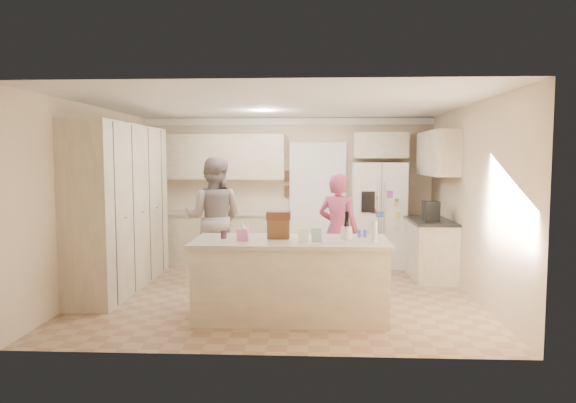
{
  "coord_description": "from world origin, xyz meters",
  "views": [
    {
      "loc": [
        0.44,
        -7.03,
        1.87
      ],
      "look_at": [
        0.1,
        0.35,
        1.25
      ],
      "focal_mm": 32.0,
      "sensor_mm": 36.0,
      "label": 1
    }
  ],
  "objects_px": {
    "coffee_maker": "(431,211)",
    "tissue_box": "(243,235)",
    "refrigerator": "(378,214)",
    "teen_boy": "(214,218)",
    "utensil_crock": "(346,233)",
    "teen_girl": "(338,230)",
    "dollhouse_body": "(279,229)",
    "island_base": "(291,280)"
  },
  "relations": [
    {
      "from": "refrigerator",
      "to": "island_base",
      "type": "height_order",
      "value": "refrigerator"
    },
    {
      "from": "tissue_box",
      "to": "utensil_crock",
      "type": "bearing_deg",
      "value": 7.13
    },
    {
      "from": "refrigerator",
      "to": "teen_boy",
      "type": "relative_size",
      "value": 0.95
    },
    {
      "from": "refrigerator",
      "to": "tissue_box",
      "type": "distance_m",
      "value": 3.65
    },
    {
      "from": "island_base",
      "to": "refrigerator",
      "type": "bearing_deg",
      "value": 64.89
    },
    {
      "from": "coffee_maker",
      "to": "refrigerator",
      "type": "bearing_deg",
      "value": 120.79
    },
    {
      "from": "tissue_box",
      "to": "refrigerator",
      "type": "bearing_deg",
      "value": 57.72
    },
    {
      "from": "refrigerator",
      "to": "teen_boy",
      "type": "distance_m",
      "value": 2.89
    },
    {
      "from": "utensil_crock",
      "to": "tissue_box",
      "type": "distance_m",
      "value": 1.21
    },
    {
      "from": "coffee_maker",
      "to": "island_base",
      "type": "bearing_deg",
      "value": -137.17
    },
    {
      "from": "island_base",
      "to": "teen_girl",
      "type": "bearing_deg",
      "value": 67.17
    },
    {
      "from": "coffee_maker",
      "to": "tissue_box",
      "type": "bearing_deg",
      "value": -142.43
    },
    {
      "from": "tissue_box",
      "to": "teen_boy",
      "type": "relative_size",
      "value": 0.07
    },
    {
      "from": "teen_boy",
      "to": "teen_girl",
      "type": "relative_size",
      "value": 1.14
    },
    {
      "from": "dollhouse_body",
      "to": "teen_boy",
      "type": "bearing_deg",
      "value": 122.18
    },
    {
      "from": "refrigerator",
      "to": "dollhouse_body",
      "type": "distance_m",
      "value": 3.28
    },
    {
      "from": "dollhouse_body",
      "to": "teen_girl",
      "type": "bearing_deg",
      "value": 60.8
    },
    {
      "from": "teen_girl",
      "to": "teen_boy",
      "type": "bearing_deg",
      "value": 12.49
    },
    {
      "from": "teen_boy",
      "to": "refrigerator",
      "type": "bearing_deg",
      "value": -154.0
    },
    {
      "from": "island_base",
      "to": "tissue_box",
      "type": "height_order",
      "value": "tissue_box"
    },
    {
      "from": "coffee_maker",
      "to": "utensil_crock",
      "type": "xyz_separation_m",
      "value": [
        -1.4,
        -1.85,
        -0.07
      ]
    },
    {
      "from": "island_base",
      "to": "teen_boy",
      "type": "height_order",
      "value": "teen_boy"
    },
    {
      "from": "tissue_box",
      "to": "teen_girl",
      "type": "xyz_separation_m",
      "value": [
        1.18,
        1.59,
        -0.17
      ]
    },
    {
      "from": "utensil_crock",
      "to": "teen_girl",
      "type": "xyz_separation_m",
      "value": [
        -0.02,
        1.44,
        -0.17
      ]
    },
    {
      "from": "island_base",
      "to": "teen_boy",
      "type": "bearing_deg",
      "value": 124.04
    },
    {
      "from": "island_base",
      "to": "tissue_box",
      "type": "bearing_deg",
      "value": -169.7
    },
    {
      "from": "utensil_crock",
      "to": "dollhouse_body",
      "type": "xyz_separation_m",
      "value": [
        -0.8,
        0.05,
        0.04
      ]
    },
    {
      "from": "utensil_crock",
      "to": "teen_girl",
      "type": "height_order",
      "value": "teen_girl"
    },
    {
      "from": "refrigerator",
      "to": "teen_boy",
      "type": "xyz_separation_m",
      "value": [
        -2.67,
        -1.11,
        0.05
      ]
    },
    {
      "from": "coffee_maker",
      "to": "teen_boy",
      "type": "bearing_deg",
      "value": -179.63
    },
    {
      "from": "coffee_maker",
      "to": "tissue_box",
      "type": "xyz_separation_m",
      "value": [
        -2.6,
        -2.0,
        -0.07
      ]
    },
    {
      "from": "teen_boy",
      "to": "teen_girl",
      "type": "distance_m",
      "value": 1.94
    },
    {
      "from": "teen_girl",
      "to": "dollhouse_body",
      "type": "bearing_deg",
      "value": 84.72
    },
    {
      "from": "utensil_crock",
      "to": "tissue_box",
      "type": "bearing_deg",
      "value": -172.87
    },
    {
      "from": "island_base",
      "to": "teen_girl",
      "type": "height_order",
      "value": "teen_girl"
    },
    {
      "from": "coffee_maker",
      "to": "teen_boy",
      "type": "xyz_separation_m",
      "value": [
        -3.32,
        -0.02,
        -0.12
      ]
    },
    {
      "from": "island_base",
      "to": "teen_girl",
      "type": "xyz_separation_m",
      "value": [
        0.63,
        1.49,
        0.39
      ]
    },
    {
      "from": "coffee_maker",
      "to": "tissue_box",
      "type": "relative_size",
      "value": 2.14
    },
    {
      "from": "refrigerator",
      "to": "teen_girl",
      "type": "distance_m",
      "value": 1.68
    },
    {
      "from": "coffee_maker",
      "to": "dollhouse_body",
      "type": "height_order",
      "value": "coffee_maker"
    },
    {
      "from": "utensil_crock",
      "to": "dollhouse_body",
      "type": "bearing_deg",
      "value": 176.42
    },
    {
      "from": "refrigerator",
      "to": "island_base",
      "type": "xyz_separation_m",
      "value": [
        -1.4,
        -2.99,
        -0.46
      ]
    }
  ]
}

